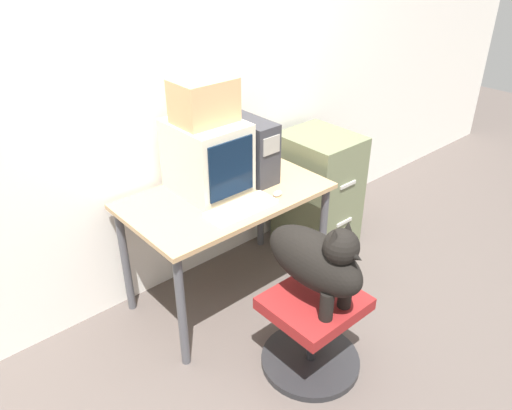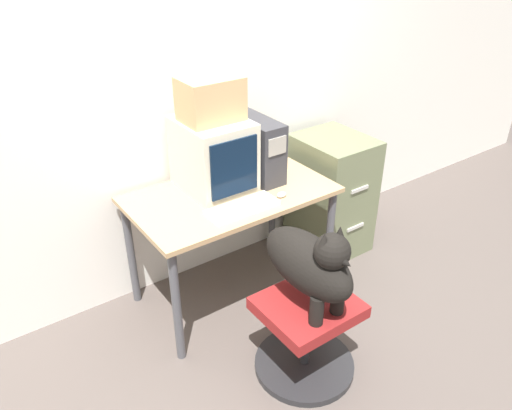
{
  "view_description": "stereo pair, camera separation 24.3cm",
  "coord_description": "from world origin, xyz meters",
  "views": [
    {
      "loc": [
        -1.61,
        -1.75,
        2.2
      ],
      "look_at": [
        -0.04,
        0.04,
        0.84
      ],
      "focal_mm": 35.0,
      "sensor_mm": 36.0,
      "label": 1
    },
    {
      "loc": [
        -1.42,
        -1.9,
        2.2
      ],
      "look_at": [
        -0.04,
        0.04,
        0.84
      ],
      "focal_mm": 35.0,
      "sensor_mm": 36.0,
      "label": 2
    }
  ],
  "objects": [
    {
      "name": "desk",
      "position": [
        0.0,
        0.36,
        0.67
      ],
      "size": [
        1.23,
        0.72,
        0.77
      ],
      "color": "tan",
      "rests_on": "ground_plane"
    },
    {
      "name": "office_chair",
      "position": [
        -0.03,
        -0.42,
        0.25
      ],
      "size": [
        0.56,
        0.56,
        0.47
      ],
      "color": "#262628",
      "rests_on": "ground_plane"
    },
    {
      "name": "wall_back",
      "position": [
        0.0,
        0.79,
        1.3
      ],
      "size": [
        8.0,
        0.05,
        2.6
      ],
      "color": "white",
      "rests_on": "ground_plane"
    },
    {
      "name": "dog",
      "position": [
        -0.03,
        -0.42,
        0.73
      ],
      "size": [
        0.26,
        0.6,
        0.52
      ],
      "color": "black",
      "rests_on": "office_chair"
    },
    {
      "name": "crt_monitor",
      "position": [
        -0.04,
        0.48,
        0.99
      ],
      "size": [
        0.38,
        0.46,
        0.43
      ],
      "color": "beige",
      "rests_on": "desk"
    },
    {
      "name": "cardboard_box",
      "position": [
        -0.04,
        0.49,
        1.33
      ],
      "size": [
        0.34,
        0.25,
        0.25
      ],
      "color": "tan",
      "rests_on": "crt_monitor"
    },
    {
      "name": "pc_tower",
      "position": [
        0.26,
        0.46,
        0.97
      ],
      "size": [
        0.17,
        0.44,
        0.39
      ],
      "color": "#333338",
      "rests_on": "desk"
    },
    {
      "name": "filing_cabinet",
      "position": [
        0.93,
        0.43,
        0.44
      ],
      "size": [
        0.46,
        0.55,
        0.88
      ],
      "color": "#6B7251",
      "rests_on": "ground_plane"
    },
    {
      "name": "ground_plane",
      "position": [
        0.0,
        0.0,
        0.0
      ],
      "size": [
        12.0,
        12.0,
        0.0
      ],
      "primitive_type": "plane",
      "color": "#564C47"
    },
    {
      "name": "computer_mouse",
      "position": [
        0.22,
        0.13,
        0.79
      ],
      "size": [
        0.06,
        0.04,
        0.03
      ],
      "color": "silver",
      "rests_on": "desk"
    },
    {
      "name": "keyboard",
      "position": [
        -0.06,
        0.15,
        0.78
      ],
      "size": [
        0.43,
        0.16,
        0.03
      ],
      "color": "silver",
      "rests_on": "desk"
    }
  ]
}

